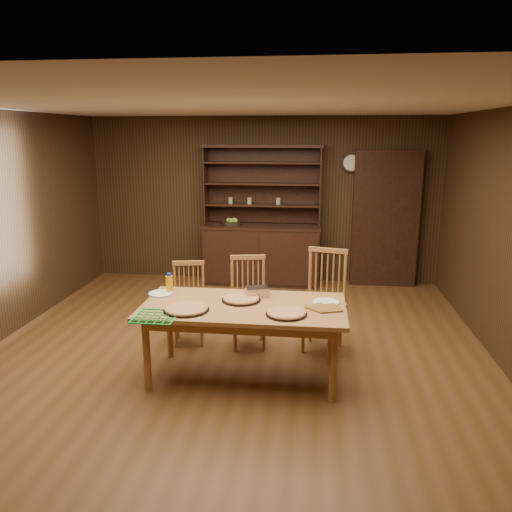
# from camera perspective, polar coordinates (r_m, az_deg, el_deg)

# --- Properties ---
(floor) EXTENTS (6.00, 6.00, 0.00)m
(floor) POSITION_cam_1_polar(r_m,az_deg,el_deg) (5.47, -2.52, -11.44)
(floor) COLOR brown
(floor) RESTS_ON ground
(room_shell) EXTENTS (6.00, 6.00, 6.00)m
(room_shell) POSITION_cam_1_polar(r_m,az_deg,el_deg) (5.00, -2.71, 5.13)
(room_shell) COLOR silver
(room_shell) RESTS_ON floor
(china_hutch) EXTENTS (1.84, 0.52, 2.17)m
(china_hutch) POSITION_cam_1_polar(r_m,az_deg,el_deg) (7.87, 0.64, 1.07)
(china_hutch) COLOR #321A10
(china_hutch) RESTS_ON floor
(doorway) EXTENTS (1.00, 0.18, 2.10)m
(doorway) POSITION_cam_1_polar(r_m,az_deg,el_deg) (7.96, 14.54, 4.10)
(doorway) COLOR #321A10
(doorway) RESTS_ON floor
(wall_clock) EXTENTS (0.30, 0.05, 0.30)m
(wall_clock) POSITION_cam_1_polar(r_m,az_deg,el_deg) (7.86, 10.83, 10.43)
(wall_clock) COLOR #321A10
(wall_clock) RESTS_ON room_shell
(dining_table) EXTENTS (1.93, 0.96, 0.75)m
(dining_table) POSITION_cam_1_polar(r_m,az_deg,el_deg) (4.79, -1.42, -6.49)
(dining_table) COLOR #A26938
(dining_table) RESTS_ON floor
(chair_left) EXTENTS (0.44, 0.43, 0.93)m
(chair_left) POSITION_cam_1_polar(r_m,az_deg,el_deg) (5.75, -7.67, -5.00)
(chair_left) COLOR #B4793D
(chair_left) RESTS_ON floor
(chair_center) EXTENTS (0.48, 0.47, 1.01)m
(chair_center) POSITION_cam_1_polar(r_m,az_deg,el_deg) (5.61, -0.88, -4.86)
(chair_center) COLOR #B4793D
(chair_center) RESTS_ON floor
(chair_right) EXTENTS (0.54, 0.53, 1.11)m
(chair_right) POSITION_cam_1_polar(r_m,az_deg,el_deg) (5.56, 7.87, -4.57)
(chair_right) COLOR #B4793D
(chair_right) RESTS_ON floor
(pizza_left) EXTENTS (0.42, 0.42, 0.04)m
(pizza_left) POSITION_cam_1_polar(r_m,az_deg,el_deg) (4.65, -7.98, -5.99)
(pizza_left) COLOR black
(pizza_left) RESTS_ON dining_table
(pizza_right) EXTENTS (0.37, 0.37, 0.04)m
(pizza_right) POSITION_cam_1_polar(r_m,az_deg,el_deg) (4.51, 3.49, -6.51)
(pizza_right) COLOR black
(pizza_right) RESTS_ON dining_table
(pizza_center) EXTENTS (0.38, 0.38, 0.04)m
(pizza_center) POSITION_cam_1_polar(r_m,az_deg,el_deg) (4.87, -1.69, -4.92)
(pizza_center) COLOR black
(pizza_center) RESTS_ON dining_table
(cooling_rack) EXTENTS (0.47, 0.47, 0.02)m
(cooling_rack) POSITION_cam_1_polar(r_m,az_deg,el_deg) (4.54, -11.40, -6.77)
(cooling_rack) COLOR green
(cooling_rack) RESTS_ON dining_table
(plate_left) EXTENTS (0.26, 0.26, 0.02)m
(plate_left) POSITION_cam_1_polar(r_m,az_deg,el_deg) (5.15, -10.81, -4.22)
(plate_left) COLOR white
(plate_left) RESTS_ON dining_table
(plate_right) EXTENTS (0.26, 0.26, 0.02)m
(plate_right) POSITION_cam_1_polar(r_m,az_deg,el_deg) (4.85, 8.01, -5.25)
(plate_right) COLOR white
(plate_right) RESTS_ON dining_table
(foil_dish) EXTENTS (0.26, 0.22, 0.09)m
(foil_dish) POSITION_cam_1_polar(r_m,az_deg,el_deg) (5.00, 0.13, -4.09)
(foil_dish) COLOR silver
(foil_dish) RESTS_ON dining_table
(juice_bottle) EXTENTS (0.07, 0.07, 0.20)m
(juice_bottle) POSITION_cam_1_polar(r_m,az_deg,el_deg) (5.18, -9.88, -3.11)
(juice_bottle) COLOR orange
(juice_bottle) RESTS_ON dining_table
(pot_holder_a) EXTENTS (0.27, 0.27, 0.02)m
(pot_holder_a) POSITION_cam_1_polar(r_m,az_deg,el_deg) (4.69, 8.24, -5.94)
(pot_holder_a) COLOR red
(pot_holder_a) RESTS_ON dining_table
(pot_holder_b) EXTENTS (0.29, 0.29, 0.02)m
(pot_holder_b) POSITION_cam_1_polar(r_m,az_deg,el_deg) (4.70, 7.37, -5.89)
(pot_holder_b) COLOR red
(pot_holder_b) RESTS_ON dining_table
(fruit_bowl) EXTENTS (0.28, 0.28, 0.12)m
(fruit_bowl) POSITION_cam_1_polar(r_m,az_deg,el_deg) (7.79, -2.76, 3.83)
(fruit_bowl) COLOR black
(fruit_bowl) RESTS_ON china_hutch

